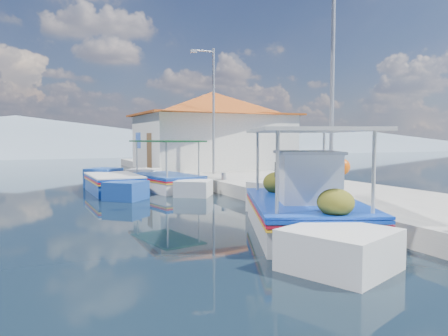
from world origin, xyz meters
name	(u,v)px	position (x,y,z in m)	size (l,w,h in m)	color
ground	(215,243)	(0.00, 0.00, 0.00)	(160.00, 160.00, 0.00)	black
quay	(293,189)	(5.90, 6.00, 0.25)	(5.00, 44.00, 0.50)	#AEACA3
bollards	(255,183)	(3.80, 5.25, 0.65)	(0.20, 17.20, 0.30)	#A5A8AD
main_caique	(301,210)	(2.31, 0.15, 0.53)	(4.48, 7.66, 2.74)	white
caique_green_canopy	(167,182)	(1.80, 9.57, 0.35)	(2.67, 6.23, 2.37)	white
caique_blue_hull	(113,185)	(-0.44, 9.66, 0.30)	(1.94, 6.28, 1.12)	#1A459D
harbor_building	(212,129)	(6.20, 15.00, 2.78)	(10.49, 10.49, 4.40)	white
lamp_post_near	(330,83)	(4.51, 2.00, 3.85)	(1.21, 0.14, 6.00)	#A5A8AD
lamp_post_far	(212,104)	(4.51, 11.00, 3.85)	(1.21, 0.14, 6.00)	#A5A8AD
mountain_ridge	(105,139)	(6.54, 56.00, 2.04)	(171.40, 96.00, 5.50)	gray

